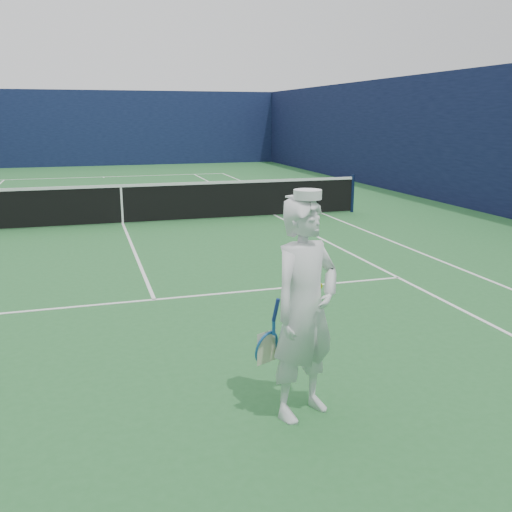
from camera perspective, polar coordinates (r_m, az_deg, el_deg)
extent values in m
plane|color=#26642F|center=(14.87, -13.17, 3.13)|extent=(80.00, 80.00, 0.00)
cube|color=white|center=(26.64, -15.01, 7.65)|extent=(11.03, 0.06, 0.01)
cube|color=white|center=(16.16, 6.65, 4.25)|extent=(0.06, 23.83, 0.01)
cube|color=white|center=(15.67, 2.03, 4.04)|extent=(0.06, 23.77, 0.01)
cube|color=white|center=(21.19, -14.41, 6.19)|extent=(8.23, 0.06, 0.01)
cube|color=white|center=(8.68, -10.14, -4.32)|extent=(8.23, 0.06, 0.01)
cube|color=white|center=(14.87, -13.17, 3.14)|extent=(0.06, 12.80, 0.01)
cube|color=white|center=(26.49, -14.99, 7.62)|extent=(0.06, 0.30, 0.01)
cube|color=#0F183A|center=(32.62, -15.67, 12.19)|extent=(20.12, 0.12, 4.00)
cube|color=#0E1334|center=(18.23, 20.21, 10.91)|extent=(0.12, 36.12, 4.00)
cylinder|color=#141E4C|center=(16.46, 9.62, 6.20)|extent=(0.09, 0.09, 1.07)
cube|color=black|center=(14.79, -13.27, 5.03)|extent=(12.79, 0.02, 0.92)
cube|color=white|center=(14.73, -13.37, 6.84)|extent=(12.79, 0.04, 0.07)
cube|color=white|center=(14.80, -13.27, 4.92)|extent=(0.05, 0.03, 0.94)
imported|color=white|center=(5.09, 4.93, -5.37)|extent=(0.87, 0.74, 2.01)
cylinder|color=white|center=(4.85, 5.18, 6.16)|extent=(0.24, 0.24, 0.08)
cube|color=white|center=(4.95, 4.09, 5.97)|extent=(0.21, 0.16, 0.02)
cylinder|color=navy|center=(4.95, 2.00, -5.42)|extent=(0.07, 0.10, 0.22)
cube|color=#1C5597|center=(5.06, 1.78, -7.15)|extent=(0.03, 0.03, 0.14)
torus|color=#1C5597|center=(5.17, 1.06, -9.11)|extent=(0.31, 0.21, 0.29)
cube|color=beige|center=(5.17, 1.06, -9.11)|extent=(0.20, 0.09, 0.30)
sphere|color=yellow|center=(5.31, 6.14, -3.46)|extent=(0.07, 0.07, 0.07)
sphere|color=yellow|center=(5.34, 6.32, -3.01)|extent=(0.07, 0.07, 0.07)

